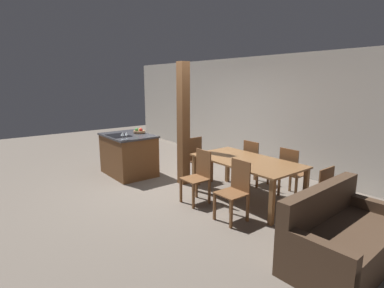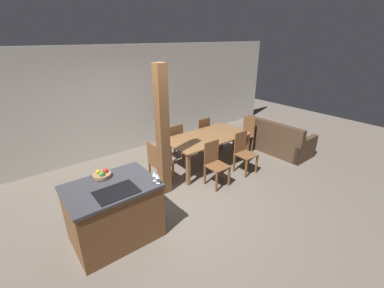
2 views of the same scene
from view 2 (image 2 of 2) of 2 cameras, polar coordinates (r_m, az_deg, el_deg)
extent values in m
plane|color=#665B51|center=(4.98, -4.11, -12.54)|extent=(16.00, 16.00, 0.00)
cube|color=beige|center=(6.71, -17.97, 8.64)|extent=(11.20, 0.08, 2.70)
cube|color=brown|center=(4.13, -16.88, -14.49)|extent=(1.22, 0.88, 0.89)
cube|color=#38383D|center=(3.87, -17.67, -9.02)|extent=(1.26, 0.92, 0.04)
cube|color=black|center=(3.68, -16.44, -10.19)|extent=(0.56, 0.40, 0.01)
cylinder|color=#99704C|center=(4.09, -19.37, -6.55)|extent=(0.27, 0.27, 0.05)
sphere|color=red|center=(4.09, -18.72, -5.66)|extent=(0.08, 0.08, 0.08)
sphere|color=gold|center=(4.10, -20.15, -5.83)|extent=(0.07, 0.07, 0.07)
sphere|color=#3D8E38|center=(4.02, -19.42, -6.34)|extent=(0.08, 0.08, 0.08)
cylinder|color=silver|center=(3.74, -7.56, -8.62)|extent=(0.06, 0.06, 0.00)
cylinder|color=silver|center=(3.72, -7.59, -8.05)|extent=(0.01, 0.01, 0.08)
cone|color=silver|center=(3.68, -7.65, -7.05)|extent=(0.07, 0.07, 0.07)
cylinder|color=silver|center=(3.81, -8.24, -8.07)|extent=(0.06, 0.06, 0.00)
cylinder|color=silver|center=(3.79, -8.28, -7.51)|extent=(0.01, 0.01, 0.08)
cone|color=silver|center=(3.75, -8.34, -6.52)|extent=(0.07, 0.07, 0.07)
cube|color=brown|center=(5.95, 3.45, 1.63)|extent=(1.95, 1.03, 0.03)
cube|color=brown|center=(5.27, -0.87, -5.76)|extent=(0.07, 0.07, 0.71)
cube|color=brown|center=(6.42, 12.15, -0.80)|extent=(0.07, 0.07, 0.71)
cube|color=brown|center=(5.93, -6.15, -2.45)|extent=(0.07, 0.07, 0.71)
cube|color=brown|center=(6.97, 6.56, 1.53)|extent=(0.07, 0.07, 0.71)
cube|color=brown|center=(5.25, 5.66, -4.91)|extent=(0.40, 0.40, 0.02)
cube|color=brown|center=(5.27, 4.34, -1.78)|extent=(0.38, 0.02, 0.48)
cube|color=brown|center=(5.15, 5.48, -8.42)|extent=(0.04, 0.04, 0.43)
cube|color=brown|center=(5.37, 8.25, -7.15)|extent=(0.04, 0.04, 0.43)
cube|color=brown|center=(5.37, 2.87, -6.90)|extent=(0.04, 0.04, 0.43)
cube|color=brown|center=(5.58, 5.64, -5.75)|extent=(0.04, 0.04, 0.43)
cube|color=brown|center=(5.84, 11.93, -2.34)|extent=(0.40, 0.40, 0.02)
cube|color=brown|center=(5.85, 10.72, 0.48)|extent=(0.38, 0.02, 0.48)
cube|color=brown|center=(5.71, 11.93, -5.44)|extent=(0.04, 0.04, 0.43)
cube|color=brown|center=(5.97, 14.15, -4.39)|extent=(0.04, 0.04, 0.43)
cube|color=brown|center=(5.92, 9.33, -4.20)|extent=(0.04, 0.04, 0.43)
cube|color=brown|center=(6.16, 11.59, -3.24)|extent=(0.04, 0.04, 0.43)
cube|color=brown|center=(6.41, -4.38, 0.45)|extent=(0.40, 0.40, 0.02)
cube|color=brown|center=(6.17, -3.46, 2.05)|extent=(0.38, 0.02, 0.48)
cube|color=brown|center=(6.72, -3.92, -0.50)|extent=(0.04, 0.04, 0.43)
cube|color=brown|center=(6.54, -6.47, -1.27)|extent=(0.04, 0.04, 0.43)
cube|color=brown|center=(6.45, -2.14, -1.49)|extent=(0.04, 0.04, 0.43)
cube|color=brown|center=(6.27, -4.75, -2.32)|extent=(0.04, 0.04, 0.43)
cube|color=brown|center=(6.89, 1.67, 2.18)|extent=(0.40, 0.40, 0.02)
cube|color=brown|center=(6.67, 2.74, 3.71)|extent=(0.38, 0.02, 0.48)
cube|color=brown|center=(7.21, 1.83, 1.21)|extent=(0.04, 0.04, 0.43)
cube|color=brown|center=(7.00, -0.39, 0.55)|extent=(0.04, 0.04, 0.43)
cube|color=brown|center=(6.96, 3.70, 0.36)|extent=(0.04, 0.04, 0.43)
cube|color=brown|center=(6.75, 1.45, -0.35)|extent=(0.04, 0.04, 0.43)
cube|color=brown|center=(5.38, -6.90, -4.29)|extent=(0.40, 0.40, 0.02)
cube|color=brown|center=(5.18, -8.81, -2.42)|extent=(0.02, 0.38, 0.48)
cube|color=brown|center=(5.43, -4.20, -6.55)|extent=(0.04, 0.04, 0.43)
cube|color=brown|center=(5.70, -6.22, -5.15)|extent=(0.04, 0.04, 0.43)
cube|color=brown|center=(5.27, -7.41, -7.69)|extent=(0.04, 0.04, 0.43)
cube|color=brown|center=(5.54, -9.32, -6.18)|extent=(0.04, 0.04, 0.43)
cube|color=brown|center=(6.91, 11.36, 1.77)|extent=(0.40, 0.40, 0.02)
cube|color=brown|center=(6.97, 12.55, 4.02)|extent=(0.02, 0.38, 0.48)
cube|color=brown|center=(6.98, 9.17, 0.15)|extent=(0.04, 0.04, 0.43)
cube|color=brown|center=(6.76, 11.35, -0.76)|extent=(0.04, 0.04, 0.43)
cube|color=brown|center=(7.22, 11.10, 0.83)|extent=(0.04, 0.04, 0.43)
cube|color=brown|center=(7.02, 13.25, -0.04)|extent=(0.04, 0.04, 0.43)
cube|color=#473323|center=(7.26, 18.68, 0.22)|extent=(0.88, 1.67, 0.45)
cube|color=#473323|center=(6.84, 17.64, 2.87)|extent=(0.21, 1.65, 0.42)
cube|color=#473323|center=(6.92, 23.96, -1.10)|extent=(0.83, 0.17, 0.59)
cube|color=#473323|center=(7.61, 14.02, 2.38)|extent=(0.83, 0.17, 0.59)
cube|color=brown|center=(4.72, -6.54, 2.41)|extent=(0.19, 0.19, 2.48)
camera|label=1|loc=(7.17, 50.51, 8.41)|focal=28.00mm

